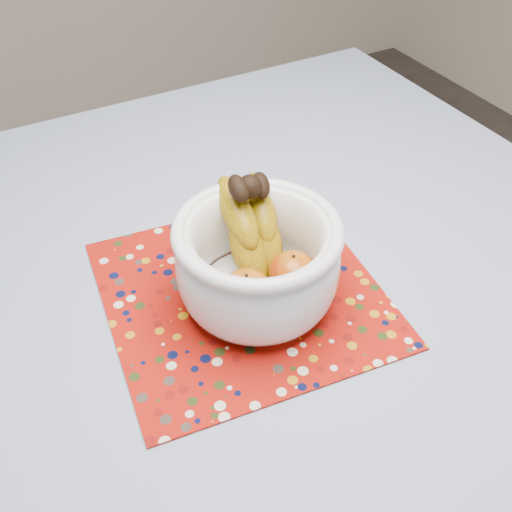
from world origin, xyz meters
The scene contains 4 objects.
table centered at (0.00, 0.00, 0.67)m, with size 1.20×1.20×0.75m.
tablecloth centered at (0.00, 0.00, 0.76)m, with size 1.32×1.32×0.01m, color #6676AA.
placemat centered at (-0.07, -0.05, 0.76)m, with size 0.42×0.42×0.00m, color #961008.
fruit_bowl centered at (-0.05, -0.06, 0.85)m, with size 0.25×0.27×0.20m.
Camera 1 is at (-0.37, -0.65, 1.45)m, focal length 42.00 mm.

